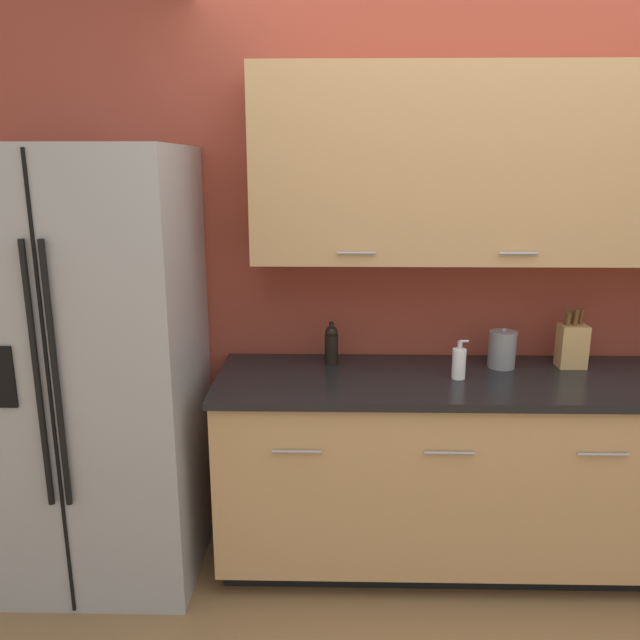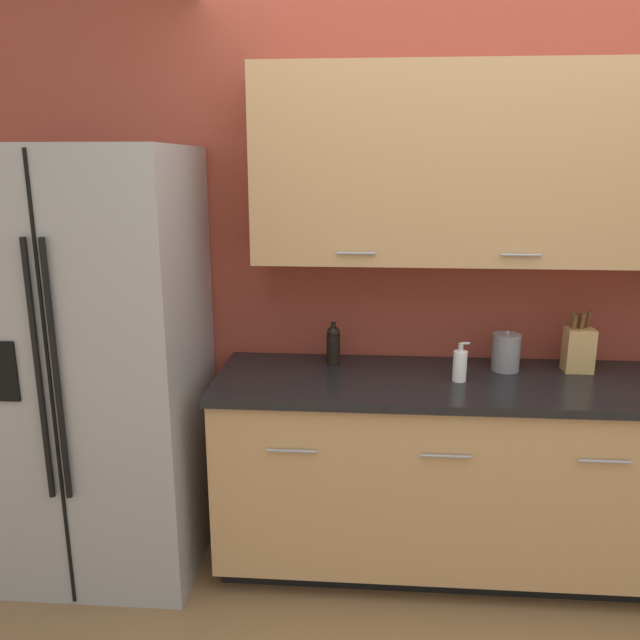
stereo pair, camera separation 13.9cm
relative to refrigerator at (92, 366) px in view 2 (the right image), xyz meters
name	(u,v)px [view 2 (the right image)]	position (x,y,z in m)	size (l,w,h in m)	color
wall_back	(488,243)	(1.75, 0.34, 0.51)	(10.00, 0.39, 2.60)	#993D2D
counter_unit	(503,473)	(1.83, 0.06, -0.48)	(2.55, 0.64, 0.90)	black
refrigerator	(92,366)	(0.00, 0.00, 0.00)	(0.92, 0.76, 1.88)	#9E9EA0
knife_block	(578,348)	(2.15, 0.19, 0.07)	(0.12, 0.10, 0.28)	tan
soap_dispenser	(460,365)	(1.60, 0.02, 0.03)	(0.06, 0.06, 0.17)	white
oil_bottle	(333,344)	(1.05, 0.22, 0.06)	(0.06, 0.06, 0.20)	black
steel_canister	(506,352)	(1.83, 0.18, 0.05)	(0.13, 0.13, 0.18)	gray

